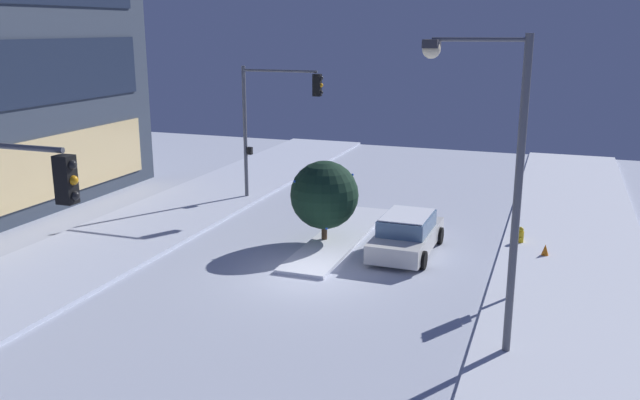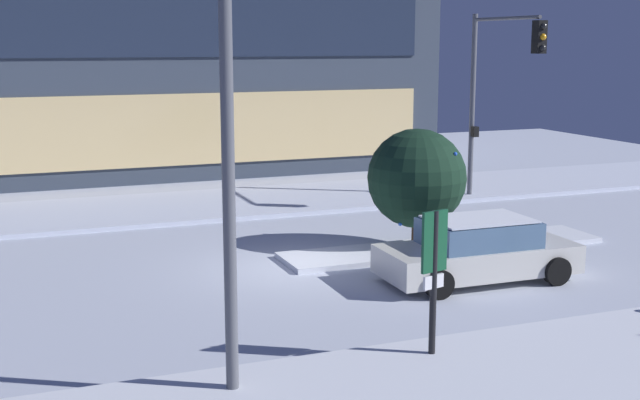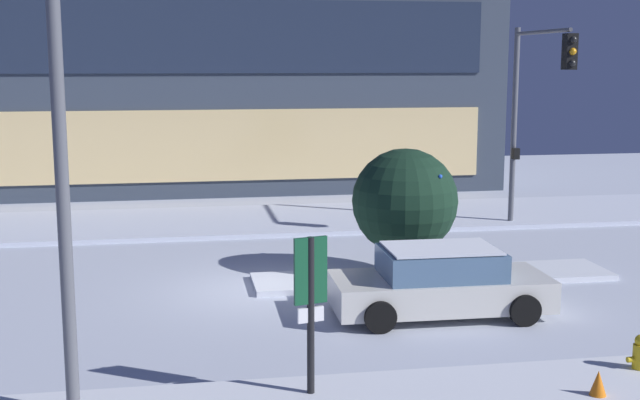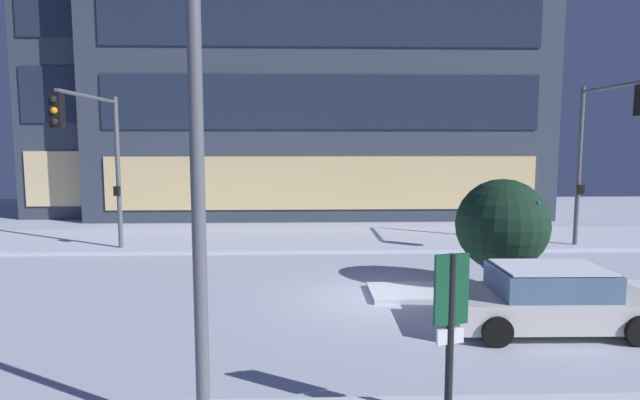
% 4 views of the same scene
% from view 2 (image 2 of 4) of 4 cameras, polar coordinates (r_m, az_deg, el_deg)
% --- Properties ---
extents(ground, '(52.00, 52.00, 0.00)m').
position_cam_2_polar(ground, '(20.81, -1.54, -4.65)').
color(ground, silver).
extents(curb_strip_near, '(52.00, 5.20, 0.14)m').
position_cam_2_polar(curb_strip_near, '(13.59, 11.06, -13.13)').
color(curb_strip_near, silver).
rests_on(curb_strip_near, ground).
extents(curb_strip_far, '(52.00, 5.20, 0.14)m').
position_cam_2_polar(curb_strip_far, '(28.70, -7.32, -0.31)').
color(curb_strip_far, silver).
rests_on(curb_strip_far, ground).
extents(median_strip, '(9.00, 1.80, 0.14)m').
position_cam_2_polar(median_strip, '(22.85, 8.41, -3.19)').
color(median_strip, silver).
rests_on(median_strip, ground).
extents(car_near, '(4.73, 2.20, 1.49)m').
position_cam_2_polar(car_near, '(19.93, 10.65, -3.42)').
color(car_near, silver).
rests_on(car_near, ground).
extents(traffic_light_corner_far_right, '(0.32, 4.08, 6.44)m').
position_cam_2_polar(traffic_light_corner_far_right, '(28.79, 11.92, 8.22)').
color(traffic_light_corner_far_right, '#565960').
rests_on(traffic_light_corner_far_right, ground).
extents(street_lamp_arched, '(0.64, 2.51, 8.06)m').
position_cam_2_polar(street_lamp_arched, '(13.16, -7.44, 9.26)').
color(street_lamp_arched, '#565960').
rests_on(street_lamp_arched, ground).
extents(parking_info_sign, '(0.55, 0.20, 2.69)m').
position_cam_2_polar(parking_info_sign, '(14.61, 7.72, -4.49)').
color(parking_info_sign, black).
rests_on(parking_info_sign, ground).
extents(decorated_tree_median, '(2.65, 2.65, 3.25)m').
position_cam_2_polar(decorated_tree_median, '(22.54, 6.57, 1.47)').
color(decorated_tree_median, '#473323').
rests_on(decorated_tree_median, ground).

